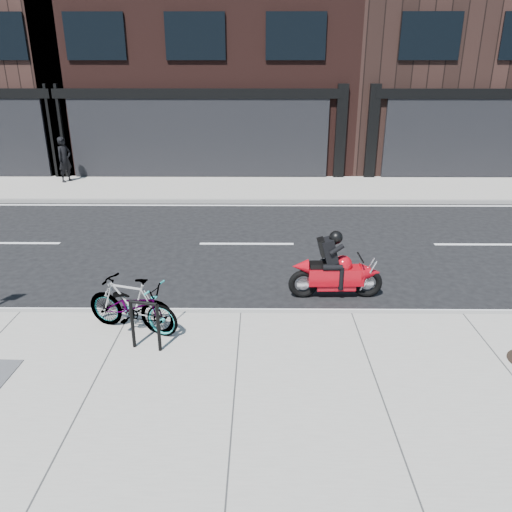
{
  "coord_description": "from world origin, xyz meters",
  "views": [
    {
      "loc": [
        0.35,
        -10.0,
        4.36
      ],
      "look_at": [
        0.27,
        -1.15,
        0.9
      ],
      "focal_mm": 35.0,
      "sensor_mm": 36.0,
      "label": 1
    }
  ],
  "objects_px": {
    "bicycle_rear": "(131,304)",
    "motorcycle": "(340,271)",
    "bicycle_front": "(133,306)",
    "pedestrian": "(65,159)",
    "bike_rack": "(145,321)"
  },
  "relations": [
    {
      "from": "bicycle_rear",
      "to": "motorcycle",
      "type": "xyz_separation_m",
      "value": [
        3.71,
        1.55,
        -0.05
      ]
    },
    {
      "from": "bicycle_front",
      "to": "bicycle_rear",
      "type": "distance_m",
      "value": 0.06
    },
    {
      "from": "bicycle_rear",
      "to": "motorcycle",
      "type": "height_order",
      "value": "motorcycle"
    },
    {
      "from": "pedestrian",
      "to": "bicycle_rear",
      "type": "bearing_deg",
      "value": -128.6
    },
    {
      "from": "bike_rack",
      "to": "pedestrian",
      "type": "height_order",
      "value": "pedestrian"
    },
    {
      "from": "bike_rack",
      "to": "motorcycle",
      "type": "distance_m",
      "value": 3.97
    },
    {
      "from": "bicycle_front",
      "to": "pedestrian",
      "type": "distance_m",
      "value": 12.28
    },
    {
      "from": "bicycle_front",
      "to": "bike_rack",
      "type": "bearing_deg",
      "value": -131.05
    },
    {
      "from": "bicycle_front",
      "to": "pedestrian",
      "type": "bearing_deg",
      "value": 45.6
    },
    {
      "from": "pedestrian",
      "to": "bicycle_front",
      "type": "bearing_deg",
      "value": -128.41
    },
    {
      "from": "bicycle_rear",
      "to": "pedestrian",
      "type": "distance_m",
      "value": 12.26
    },
    {
      "from": "bike_rack",
      "to": "bicycle_rear",
      "type": "relative_size",
      "value": 0.52
    },
    {
      "from": "motorcycle",
      "to": "bike_rack",
      "type": "bearing_deg",
      "value": -148.71
    },
    {
      "from": "bike_rack",
      "to": "bicycle_rear",
      "type": "height_order",
      "value": "bicycle_rear"
    },
    {
      "from": "motorcycle",
      "to": "bicycle_rear",
      "type": "bearing_deg",
      "value": -158.91
    }
  ]
}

